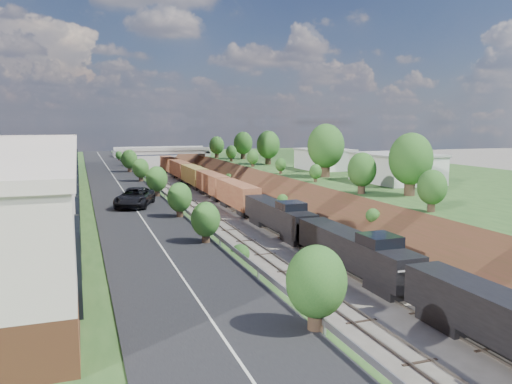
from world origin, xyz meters
The scene contains 14 objects.
platform_right centered at (33.00, 60.00, 2.50)m, with size 44.00×180.00×5.00m, color #2B4D20.
embankment_left centered at (-11.00, 60.00, 0.00)m, with size 7.07×180.00×7.07m, color brown.
embankment_right centered at (11.00, 60.00, 0.00)m, with size 7.07×180.00×7.07m, color brown.
rail_left_track centered at (-2.60, 60.00, 0.09)m, with size 1.58×180.00×0.18m, color gray.
rail_right_track centered at (2.60, 60.00, 0.09)m, with size 1.58×180.00×0.18m, color gray.
road centered at (-15.50, 60.00, 5.05)m, with size 8.00×180.00×0.10m, color black.
guardrail centered at (-11.40, 59.80, 5.55)m, with size 0.10×171.00×0.70m.
overpass centered at (0.00, 122.00, 4.92)m, with size 24.50×8.30×7.40m.
white_building_near centered at (23.50, 52.00, 7.00)m, with size 9.00×12.00×4.00m, color silver.
white_building_far centered at (23.00, 74.00, 6.80)m, with size 8.00×10.00×3.60m, color silver.
tree_right_large centered at (17.00, 40.00, 9.38)m, with size 5.25×5.25×7.61m.
tree_left_crest centered at (-11.80, 20.00, 7.04)m, with size 2.45×2.45×3.55m.
freight_train centered at (2.60, 70.42, 2.50)m, with size 2.90×132.53×4.55m.
suv centered at (-15.39, 42.45, 6.07)m, with size 3.20×6.95×1.93m, color black.
Camera 1 is at (-20.72, -10.26, 13.81)m, focal length 35.00 mm.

